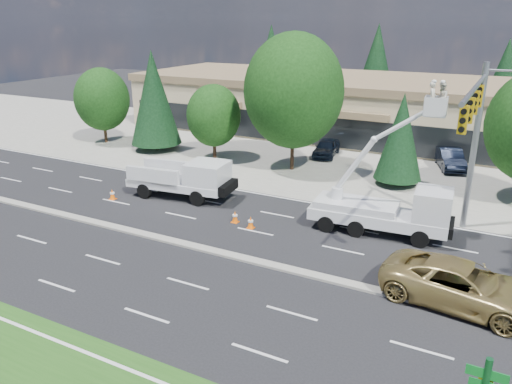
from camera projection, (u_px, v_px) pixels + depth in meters
The scene contains 21 objects.
ground at pixel (225, 255), 24.65m from camera, with size 140.00×140.00×0.00m, color black.
concrete_apron at pixel (349, 159), 41.36m from camera, with size 140.00×22.00×0.01m, color gray.
road_median at pixel (225, 254), 24.63m from camera, with size 120.00×0.55×0.12m, color gray.
strip_mall at pixel (382, 107), 48.77m from camera, with size 50.40×15.40×5.50m.
tree_front_a at pixel (102, 99), 45.48m from camera, with size 4.96×4.96×6.88m.
tree_front_b at pixel (154, 98), 42.66m from camera, with size 4.36×4.36×8.59m.
tree_front_c at pixel (214, 116), 40.38m from camera, with size 4.40×4.40×6.11m.
tree_front_d at pixel (294, 91), 36.52m from camera, with size 7.37×7.37×10.23m.
tree_front_e at pixel (401, 137), 33.86m from camera, with size 3.25×3.25×6.41m.
tree_back_a at pixel (271, 62), 65.81m from camera, with size 5.20×5.20×10.25m.
tree_back_b at pixel (376, 66), 59.64m from camera, with size 5.33×5.33×10.51m.
tree_back_c at pixel (504, 78), 53.77m from camera, with size 4.61×4.61×9.09m.
signal_mast at pixel (475, 128), 24.14m from camera, with size 2.76×10.16×9.00m.
utility_pickup at pixel (186, 182), 32.18m from camera, with size 6.80×3.18×2.51m.
bucket_truck at pixel (392, 204), 26.40m from camera, with size 7.44×2.83×8.30m.
traffic_cone_a at pixel (112, 194), 32.07m from camera, with size 0.40×0.40×0.70m.
traffic_cone_b at pixel (235, 217), 28.46m from camera, with size 0.40×0.40×0.70m.
traffic_cone_c at pixel (251, 222), 27.67m from camera, with size 0.40×0.40×0.70m.
minivan at pixel (463, 285), 20.11m from camera, with size 2.96×6.42×1.78m, color tan.
parked_car_west at pixel (326, 148), 41.93m from camera, with size 1.73×4.31×1.47m, color black.
parked_car_east at pixel (450, 159), 38.57m from camera, with size 1.63×4.69×1.54m, color black.
Camera 1 is at (11.67, -18.98, 11.10)m, focal length 35.00 mm.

